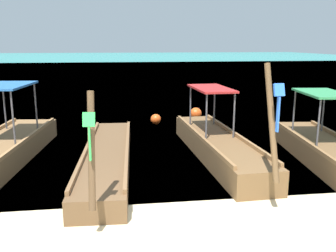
{
  "coord_description": "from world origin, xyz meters",
  "views": [
    {
      "loc": [
        -1.26,
        -5.15,
        3.28
      ],
      "look_at": [
        0.0,
        3.99,
        1.19
      ],
      "focal_mm": 39.48,
      "sensor_mm": 36.0,
      "label": 1
    }
  ],
  "objects_px": {
    "longtail_boat_pink_ribbon": "(330,153)",
    "mooring_buoy_far": "(196,114)",
    "longtail_boat_green_ribbon": "(107,158)",
    "mooring_buoy_near": "(156,119)",
    "longtail_boat_blue_ribbon": "(218,145)",
    "longtail_boat_violet_ribbon": "(0,151)"
  },
  "relations": [
    {
      "from": "mooring_buoy_far",
      "to": "longtail_boat_pink_ribbon",
      "type": "bearing_deg",
      "value": -70.51
    },
    {
      "from": "longtail_boat_blue_ribbon",
      "to": "mooring_buoy_near",
      "type": "xyz_separation_m",
      "value": [
        -1.32,
        4.69,
        -0.15
      ]
    },
    {
      "from": "longtail_boat_pink_ribbon",
      "to": "mooring_buoy_far",
      "type": "distance_m",
      "value": 6.96
    },
    {
      "from": "longtail_boat_violet_ribbon",
      "to": "longtail_boat_green_ribbon",
      "type": "relative_size",
      "value": 0.99
    },
    {
      "from": "longtail_boat_pink_ribbon",
      "to": "mooring_buoy_near",
      "type": "bearing_deg",
      "value": 125.44
    },
    {
      "from": "longtail_boat_violet_ribbon",
      "to": "mooring_buoy_far",
      "type": "distance_m",
      "value": 8.37
    },
    {
      "from": "longtail_boat_green_ribbon",
      "to": "longtail_boat_pink_ribbon",
      "type": "distance_m",
      "value": 6.03
    },
    {
      "from": "mooring_buoy_far",
      "to": "longtail_boat_blue_ribbon",
      "type": "bearing_deg",
      "value": -95.29
    },
    {
      "from": "longtail_boat_pink_ribbon",
      "to": "mooring_buoy_far",
      "type": "relative_size",
      "value": 12.92
    },
    {
      "from": "longtail_boat_green_ribbon",
      "to": "mooring_buoy_near",
      "type": "distance_m",
      "value": 5.42
    },
    {
      "from": "mooring_buoy_near",
      "to": "mooring_buoy_far",
      "type": "bearing_deg",
      "value": 22.03
    },
    {
      "from": "longtail_boat_green_ribbon",
      "to": "mooring_buoy_far",
      "type": "xyz_separation_m",
      "value": [
        3.67,
        5.83,
        0.01
      ]
    },
    {
      "from": "longtail_boat_green_ribbon",
      "to": "mooring_buoy_near",
      "type": "bearing_deg",
      "value": 70.1
    },
    {
      "from": "longtail_boat_pink_ribbon",
      "to": "mooring_buoy_far",
      "type": "xyz_separation_m",
      "value": [
        -2.32,
        6.56,
        -0.08
      ]
    },
    {
      "from": "longtail_boat_blue_ribbon",
      "to": "longtail_boat_pink_ribbon",
      "type": "bearing_deg",
      "value": -21.94
    },
    {
      "from": "longtail_boat_violet_ribbon",
      "to": "mooring_buoy_far",
      "type": "relative_size",
      "value": 13.51
    },
    {
      "from": "longtail_boat_blue_ribbon",
      "to": "longtail_boat_violet_ribbon",
      "type": "bearing_deg",
      "value": 177.58
    },
    {
      "from": "mooring_buoy_near",
      "to": "mooring_buoy_far",
      "type": "distance_m",
      "value": 1.97
    },
    {
      "from": "longtail_boat_violet_ribbon",
      "to": "mooring_buoy_near",
      "type": "bearing_deg",
      "value": 42.88
    },
    {
      "from": "longtail_boat_green_ribbon",
      "to": "mooring_buoy_near",
      "type": "height_order",
      "value": "longtail_boat_green_ribbon"
    },
    {
      "from": "longtail_boat_green_ribbon",
      "to": "mooring_buoy_near",
      "type": "xyz_separation_m",
      "value": [
        1.84,
        5.09,
        -0.04
      ]
    },
    {
      "from": "mooring_buoy_near",
      "to": "mooring_buoy_far",
      "type": "height_order",
      "value": "mooring_buoy_far"
    }
  ]
}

